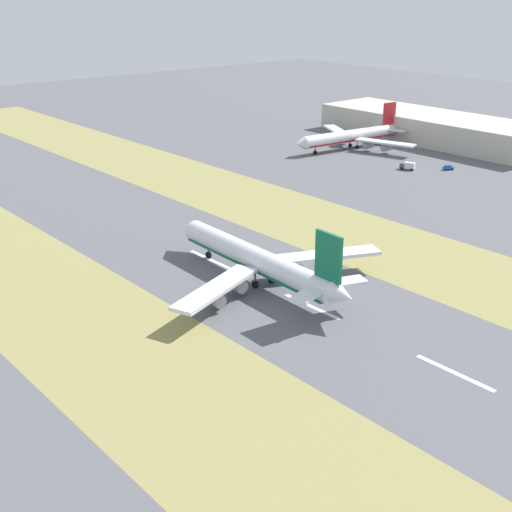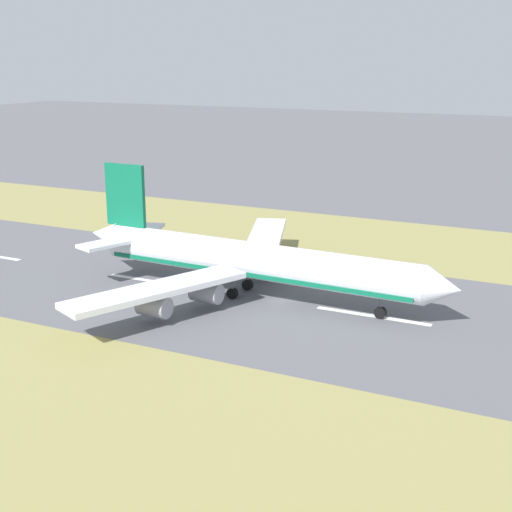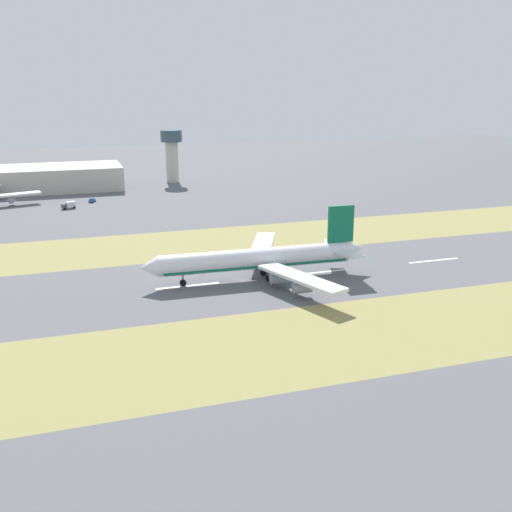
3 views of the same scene
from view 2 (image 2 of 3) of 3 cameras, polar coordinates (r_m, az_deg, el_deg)
name	(u,v)px [view 2 (image 2 of 3)]	position (r m, az deg, el deg)	size (l,w,h in m)	color
ground_plane	(280,301)	(115.60, 1.90, -3.64)	(800.00, 800.00, 0.00)	#56565B
grass_median_west	(364,239)	(156.11, 8.63, 1.34)	(40.00, 600.00, 0.01)	olive
grass_median_east	(109,427)	(80.05, -11.68, -13.23)	(40.00, 600.00, 0.01)	olive
centreline_dash_mid	(153,281)	(126.92, -8.23, -2.01)	(1.20, 18.00, 0.01)	silver
centreline_dash_far	(373,316)	(110.61, 9.32, -4.76)	(1.20, 18.00, 0.01)	silver
airplane_main_jet	(246,260)	(116.70, -0.83, -0.34)	(64.10, 67.15, 20.20)	silver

